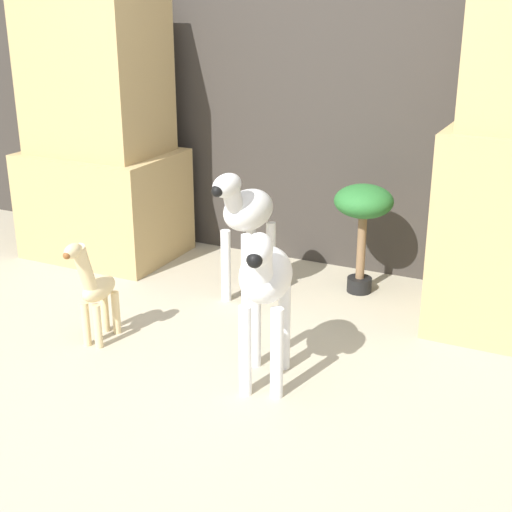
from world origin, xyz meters
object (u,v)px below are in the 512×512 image
zebra_right (265,283)px  potted_palm_front (363,210)px  zebra_left (245,216)px  giraffe_figurine (95,289)px

zebra_right → potted_palm_front: size_ratio=1.19×
zebra_left → giraffe_figurine: zebra_left is taller
zebra_left → potted_palm_front: size_ratio=1.19×
zebra_right → potted_palm_front: 1.11m
zebra_right → giraffe_figurine: 0.87m
potted_palm_front → zebra_right: bearing=-92.2°
giraffe_figurine → potted_palm_front: size_ratio=0.89×
zebra_left → potted_palm_front: zebra_left is taller
zebra_right → giraffe_figurine: (-0.85, 0.01, -0.19)m
giraffe_figurine → potted_palm_front: (0.89, 1.10, 0.20)m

